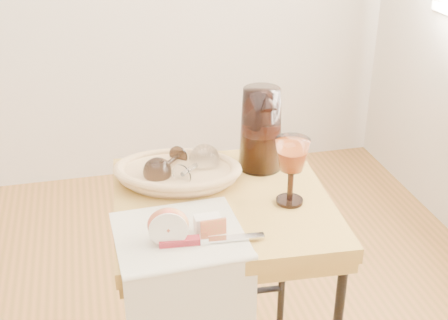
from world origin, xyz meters
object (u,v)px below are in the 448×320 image
object	(u,v)px
side_table	(222,305)
goblet_lying_a	(167,164)
goblet_lying_b	(195,166)
wine_goblet	(291,171)
bread_basket	(178,174)
pitcher	(261,129)
table_knife	(208,239)
tea_towel	(179,234)
apple_half	(168,225)

from	to	relation	value
side_table	goblet_lying_a	distance (m)	0.44
goblet_lying_b	wine_goblet	world-z (taller)	wine_goblet
bread_basket	pitcher	world-z (taller)	pitcher
table_knife	bread_basket	bearing A→B (deg)	97.97
tea_towel	wine_goblet	size ratio (longest dim) A/B	1.65
bread_basket	goblet_lying_b	world-z (taller)	goblet_lying_b
side_table	tea_towel	world-z (taller)	tea_towel
goblet_lying_b	wine_goblet	xyz separation A→B (m)	(0.21, -0.15, 0.03)
apple_half	goblet_lying_b	bearing A→B (deg)	73.75
tea_towel	goblet_lying_b	world-z (taller)	goblet_lying_b
wine_goblet	table_knife	xyz separation A→B (m)	(-0.24, -0.13, -0.07)
goblet_lying_b	apple_half	xyz separation A→B (m)	(-0.11, -0.26, -0.01)
side_table	tea_towel	distance (m)	0.40
apple_half	table_knife	bearing A→B (deg)	-9.49
side_table	bread_basket	xyz separation A→B (m)	(-0.10, 0.11, 0.37)
goblet_lying_b	side_table	bearing A→B (deg)	-104.72
pitcher	table_knife	world-z (taller)	pitcher
goblet_lying_b	wine_goblet	distance (m)	0.26
goblet_lying_a	pitcher	xyz separation A→B (m)	(0.27, 0.02, 0.07)
bread_basket	wine_goblet	size ratio (longest dim) A/B	1.71
side_table	tea_towel	bearing A→B (deg)	-133.94
apple_half	goblet_lying_a	bearing A→B (deg)	89.11
tea_towel	goblet_lying_a	bearing A→B (deg)	84.90
wine_goblet	side_table	bearing A→B (deg)	159.99
goblet_lying_a	side_table	bearing A→B (deg)	85.62
goblet_lying_a	goblet_lying_b	distance (m)	0.08
wine_goblet	pitcher	bearing A→B (deg)	95.01
bread_basket	goblet_lying_b	bearing A→B (deg)	-6.86
goblet_lying_b	apple_half	bearing A→B (deg)	-157.47
side_table	goblet_lying_b	size ratio (longest dim) A/B	5.11
side_table	goblet_lying_b	bearing A→B (deg)	119.52
table_knife	goblet_lying_a	bearing A→B (deg)	102.62
tea_towel	bread_basket	xyz separation A→B (m)	(0.04, 0.25, 0.02)
goblet_lying_a	pitcher	bearing A→B (deg)	135.59
tea_towel	pitcher	xyz separation A→B (m)	(0.28, 0.29, 0.11)
goblet_lying_b	pitcher	size ratio (longest dim) A/B	0.50
pitcher	wine_goblet	world-z (taller)	pitcher
table_knife	tea_towel	bearing A→B (deg)	143.31
wine_goblet	table_knife	bearing A→B (deg)	-151.07
goblet_lying_b	table_knife	world-z (taller)	goblet_lying_b
bread_basket	table_knife	bearing A→B (deg)	-71.67
goblet_lying_b	tea_towel	bearing A→B (deg)	-154.01
side_table	wine_goblet	world-z (taller)	wine_goblet
pitcher	bread_basket	bearing A→B (deg)	-171.74
bread_basket	pitcher	xyz separation A→B (m)	(0.24, 0.04, 0.09)
bread_basket	table_knife	xyz separation A→B (m)	(0.02, -0.30, -0.01)
pitcher	apple_half	bearing A→B (deg)	-134.79
bread_basket	goblet_lying_b	distance (m)	0.06
bread_basket	table_knife	world-z (taller)	bread_basket
tea_towel	pitcher	world-z (taller)	pitcher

